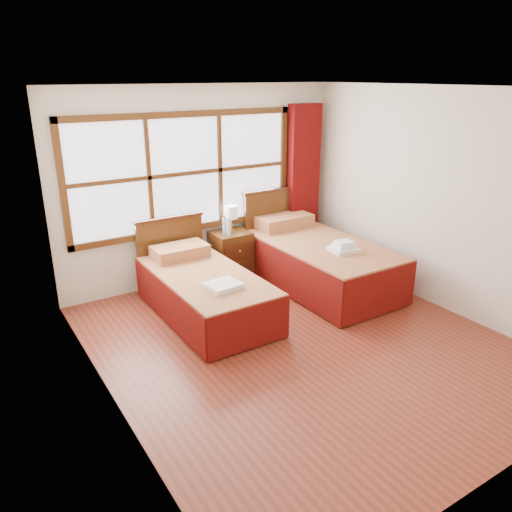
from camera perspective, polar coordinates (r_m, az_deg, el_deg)
floor at (r=5.45m, az=5.17°, el=-9.85°), size 4.50×4.50×0.00m
ceiling at (r=4.73m, az=6.20°, el=18.62°), size 4.50×4.50×0.00m
wall_back at (r=6.79m, az=-6.18°, el=7.98°), size 4.00×0.00×4.00m
wall_left at (r=4.07m, az=-17.19°, el=-1.14°), size 0.00×4.50×4.50m
wall_right at (r=6.33m, az=20.18°, el=5.97°), size 0.00×4.50×4.50m
window at (r=6.61m, az=-8.06°, el=9.34°), size 3.16×0.06×1.56m
curtain at (r=7.53m, az=5.40°, el=8.21°), size 0.50×0.16×2.30m
bed_left at (r=5.96m, az=-6.01°, el=-3.89°), size 1.01×2.03×0.98m
bed_right at (r=6.79m, az=6.77°, el=-0.39°), size 1.18×2.29×1.15m
nightstand at (r=6.96m, az=-2.87°, el=0.10°), size 0.50×0.49×0.67m
towels_left at (r=5.44m, az=-3.77°, el=-3.38°), size 0.38×0.35×0.06m
towels_right at (r=6.34m, az=10.00°, el=0.98°), size 0.36×0.33×0.14m
lamp at (r=6.90m, az=-2.85°, el=4.95°), size 0.18×0.18×0.34m
bottle_near at (r=6.79m, az=-3.59°, el=3.49°), size 0.06×0.06×0.24m
bottle_far at (r=6.72m, az=-3.11°, el=3.28°), size 0.06×0.06×0.23m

